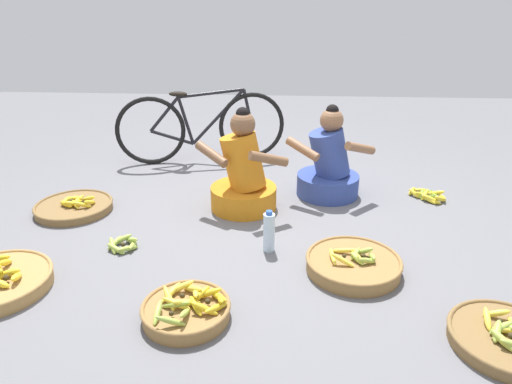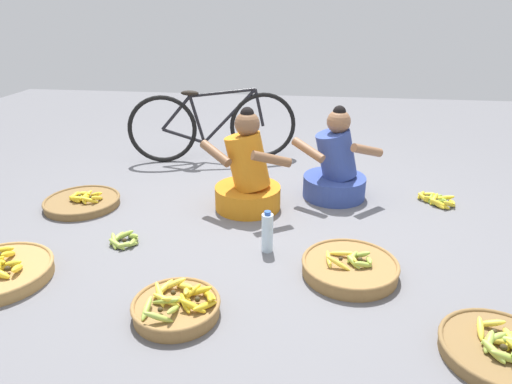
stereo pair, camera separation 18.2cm
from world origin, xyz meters
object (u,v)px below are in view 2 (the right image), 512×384
Objects in this scene: banana_basket_mid_left at (501,349)px; banana_basket_front_left at (177,306)px; vendor_woman_front at (248,177)px; water_bottle at (267,232)px; vendor_woman_behind at (335,169)px; loose_bananas_front_center at (124,240)px; banana_basket_near_vendor at (82,202)px; banana_basket_back_left at (350,267)px; bicycle_leaning at (213,126)px; loose_bananas_near_bicycle at (437,200)px.

banana_basket_front_left is at bearing 176.43° from banana_basket_mid_left.
water_bottle is (0.23, -0.66, -0.13)m from vendor_woman_front.
vendor_woman_behind reaches higher than banana_basket_front_left.
vendor_woman_behind is 1.40× the size of banana_basket_mid_left.
banana_basket_front_left reaches higher than loose_bananas_front_center.
vendor_woman_front is 1.35m from banana_basket_near_vendor.
banana_basket_mid_left is (0.72, -1.80, -0.20)m from vendor_woman_behind.
vendor_woman_behind is 1.33× the size of banana_basket_back_left.
banana_basket_front_left is (-0.17, -1.38, -0.21)m from vendor_woman_front.
loose_bananas_near_bicycle is (2.05, -0.84, -0.33)m from bicycle_leaning.
banana_basket_near_vendor is (-1.33, -0.15, -0.22)m from vendor_woman_front.
vendor_woman_behind is at bearing 93.29° from banana_basket_back_left.
banana_basket_back_left is at bearing -57.39° from bicycle_leaning.
bicycle_leaning is (-0.53, 1.13, 0.10)m from vendor_woman_front.
bicycle_leaning is at bearing 57.93° from banana_basket_near_vendor.
banana_basket_mid_left is at bearing -3.57° from banana_basket_front_left.
banana_basket_mid_left is 2.30m from loose_bananas_front_center.
bicycle_leaning is 1.54m from banana_basket_near_vendor.
banana_basket_near_vendor is 1.69m from banana_basket_front_left.
vendor_woman_behind is at bearing 24.79° from vendor_woman_front.
vendor_woman_front is 1.46× the size of banana_basket_mid_left.
banana_basket_back_left is 1.24× the size of banana_basket_front_left.
banana_basket_near_vendor is at bearing -171.25° from loose_bananas_near_bicycle.
banana_basket_front_left reaches higher than banana_basket_near_vendor.
vendor_woman_behind is 1.47m from bicycle_leaning.
banana_basket_near_vendor is 2.20m from banana_basket_back_left.
banana_basket_back_left is at bearing 29.04° from banana_basket_front_left.
banana_basket_front_left is at bearing -96.88° from vendor_woman_front.
water_bottle is at bearing 145.09° from banana_basket_mid_left.
bicycle_leaning is at bearing 146.09° from vendor_woman_behind.
vendor_woman_behind reaches higher than banana_basket_back_left.
vendor_woman_front reaches higher than banana_basket_mid_left.
banana_basket_near_vendor is 2.07× the size of water_bottle.
loose_bananas_front_center is (-0.22, -1.83, -0.33)m from bicycle_leaning.
banana_basket_back_left is 2.59× the size of loose_bananas_front_center.
banana_basket_near_vendor is 1.27× the size of banana_basket_front_left.
vendor_woman_behind is at bearing 13.00° from banana_basket_near_vendor.
banana_basket_near_vendor is 1.94× the size of loose_bananas_near_bicycle.
water_bottle reaches higher than loose_bananas_near_bicycle.
banana_basket_front_left is (-0.85, -1.70, -0.19)m from vendor_woman_behind.
banana_basket_back_left is at bearing 137.05° from banana_basket_mid_left.
vendor_woman_front is 1.25m from bicycle_leaning.
vendor_woman_front is 0.49× the size of bicycle_leaning.
banana_basket_mid_left is 1.58m from banana_basket_front_left.
loose_bananas_near_bicycle is (1.52, 0.29, -0.23)m from vendor_woman_front.
vendor_woman_behind is 1.20m from banana_basket_back_left.
bicycle_leaning is at bearing 157.67° from loose_bananas_near_bicycle.
vendor_woman_behind is 1.08m from water_bottle.
loose_bananas_near_bicycle is at bearing 8.75° from banana_basket_near_vendor.
banana_basket_back_left is (2.08, -0.72, 0.01)m from banana_basket_near_vendor.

